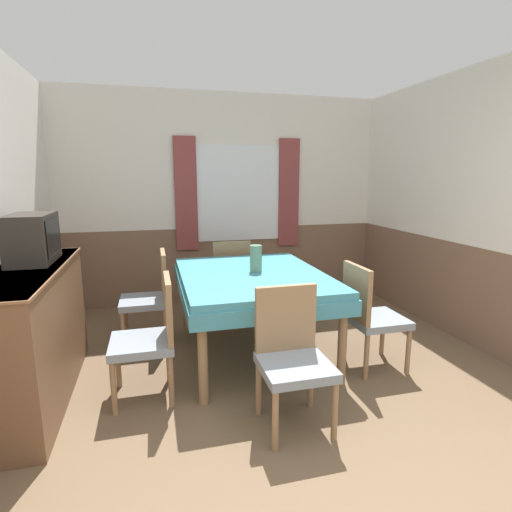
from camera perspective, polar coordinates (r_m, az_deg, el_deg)
The scene contains 11 objects.
wall_back at distance 5.12m, azimuth -4.37°, elevation 8.04°, with size 4.42×0.09×2.60m.
wall_right at distance 4.28m, azimuth 28.88°, elevation 5.93°, with size 0.05×4.22×2.60m.
dining_table at distance 3.55m, azimuth -0.56°, elevation -4.03°, with size 1.26×1.61×0.76m.
chair_left_far at distance 3.99m, azimuth -14.79°, elevation -5.35°, with size 0.44×0.44×0.90m.
chair_head_near at distance 2.66m, azimuth 5.14°, elevation -13.64°, with size 0.44×0.44×0.90m.
chair_right_near at distance 3.48m, azimuth 15.91°, elevation -7.90°, with size 0.44×0.44×0.90m.
chair_left_near at distance 3.03m, azimuth -14.76°, elevation -10.77°, with size 0.44×0.44×0.90m.
chair_head_window at distance 4.59m, azimuth -3.76°, elevation -2.78°, with size 0.44×0.44×0.90m.
sideboard at distance 3.32m, azimuth -29.22°, elevation -9.67°, with size 0.46×1.60×0.97m.
tv at distance 3.37m, azimuth -29.30°, elevation 2.23°, with size 0.29×0.50×0.36m.
vase at distance 3.56m, azimuth -0.01°, elevation -0.34°, with size 0.11×0.11×0.24m.
Camera 1 is at (-0.90, -1.19, 1.60)m, focal length 28.00 mm.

